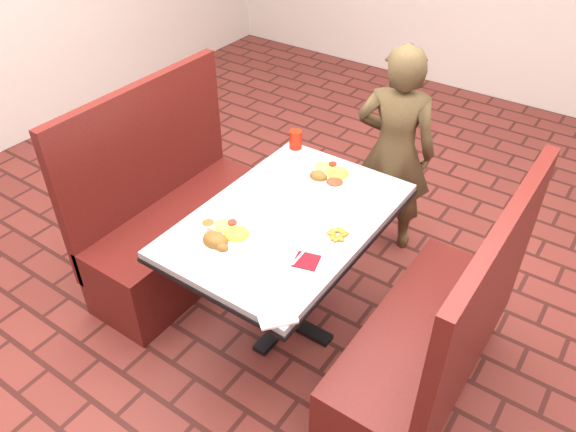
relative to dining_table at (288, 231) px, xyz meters
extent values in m
plane|color=maroon|center=(0.00, 0.00, -0.65)|extent=(7.00, 7.00, 0.00)
cube|color=#A8AAAD|center=(0.00, 0.00, 0.08)|extent=(0.80, 1.20, 0.03)
cube|color=black|center=(0.00, 0.00, 0.05)|extent=(0.81, 1.21, 0.02)
cylinder|color=black|center=(0.00, 0.00, -0.30)|extent=(0.10, 0.10, 0.69)
cube|color=black|center=(0.00, 0.00, -0.64)|extent=(0.55, 0.08, 0.03)
cube|color=black|center=(0.00, 0.00, -0.64)|extent=(0.08, 0.55, 0.03)
cube|color=#5E1A15|center=(-0.75, 0.00, -0.43)|extent=(0.45, 1.20, 0.45)
cube|color=#5E1A15|center=(-0.97, 0.00, 0.05)|extent=(0.06, 1.20, 0.95)
cube|color=#5E1A15|center=(0.75, 0.00, -0.43)|extent=(0.45, 1.20, 0.45)
cube|color=#5E1A15|center=(0.97, 0.00, 0.05)|extent=(0.06, 1.20, 0.95)
imported|color=brown|center=(0.10, 0.97, 0.01)|extent=(0.55, 0.43, 1.33)
cylinder|color=white|center=(-0.13, -0.30, 0.10)|extent=(0.29, 0.29, 0.02)
ellipsoid|color=yellow|center=(-0.10, -0.27, 0.14)|extent=(0.12, 0.12, 0.05)
ellipsoid|color=#9EC54E|center=(-0.19, -0.25, 0.13)|extent=(0.12, 0.10, 0.04)
cylinder|color=red|center=(-0.16, -0.23, 0.14)|extent=(0.04, 0.04, 0.01)
ellipsoid|color=brown|center=(-0.15, -0.36, 0.15)|extent=(0.13, 0.10, 0.07)
ellipsoid|color=brown|center=(-0.10, -0.38, 0.14)|extent=(0.07, 0.05, 0.05)
cylinder|color=white|center=(-0.23, -0.32, 0.14)|extent=(0.07, 0.07, 0.04)
cylinder|color=brown|center=(-0.23, -0.32, 0.16)|extent=(0.06, 0.06, 0.01)
cylinder|color=white|center=(-0.01, 0.39, 0.10)|extent=(0.30, 0.30, 0.02)
ellipsoid|color=yellow|center=(0.02, 0.43, 0.14)|extent=(0.12, 0.12, 0.05)
ellipsoid|color=#9EC54E|center=(-0.07, 0.45, 0.13)|extent=(0.12, 0.10, 0.04)
cylinder|color=red|center=(-0.04, 0.47, 0.14)|extent=(0.04, 0.04, 0.01)
ellipsoid|color=brown|center=(0.05, 0.36, 0.13)|extent=(0.09, 0.09, 0.03)
ellipsoid|color=brown|center=(-0.05, 0.35, 0.14)|extent=(0.10, 0.08, 0.06)
cylinder|color=white|center=(0.28, 0.00, 0.10)|extent=(0.16, 0.16, 0.01)
cube|color=#5E0E17|center=(0.25, -0.22, 0.10)|extent=(0.13, 0.13, 0.00)
cube|color=silver|center=(0.21, -0.22, 0.10)|extent=(0.02, 0.12, 0.00)
cylinder|color=red|center=(-0.33, 0.55, 0.15)|extent=(0.07, 0.07, 0.11)
cube|color=white|center=(0.30, -0.53, 0.10)|extent=(0.25, 0.24, 0.01)
cube|color=#B8B8BC|center=(-0.08, -0.31, 0.11)|extent=(0.09, 0.15, 0.00)
cube|color=silver|center=(-0.13, -0.34, 0.11)|extent=(0.07, 0.13, 0.00)
camera|label=1|loc=(1.22, -1.76, 1.75)|focal=35.00mm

